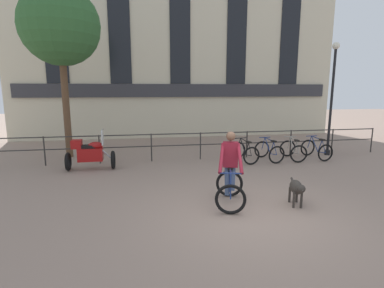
{
  "coord_description": "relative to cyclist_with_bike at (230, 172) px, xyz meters",
  "views": [
    {
      "loc": [
        -2.3,
        -5.89,
        2.69
      ],
      "look_at": [
        -0.75,
        2.86,
        1.05
      ],
      "focal_mm": 28.0,
      "sensor_mm": 36.0,
      "label": 1
    }
  ],
  "objects": [
    {
      "name": "ground_plane",
      "position": [
        0.22,
        -0.66,
        -0.76
      ],
      "size": [
        60.0,
        60.0,
        0.0
      ],
      "primitive_type": "plane",
      "color": "gray"
    },
    {
      "name": "canal_railing",
      "position": [
        0.22,
        4.54,
        -0.05
      ],
      "size": [
        15.05,
        0.05,
        1.05
      ],
      "color": "#2D2B28",
      "rests_on": "ground_plane"
    },
    {
      "name": "building_facade",
      "position": [
        0.22,
        10.33,
        4.7
      ],
      "size": [
        18.0,
        0.72,
        10.97
      ],
      "color": "beige",
      "rests_on": "ground_plane"
    },
    {
      "name": "cyclist_with_bike",
      "position": [
        0.0,
        0.0,
        0.0
      ],
      "size": [
        0.97,
        1.31,
        1.7
      ],
      "rotation": [
        0.0,
        0.0,
        -0.28
      ],
      "color": "black",
      "rests_on": "ground_plane"
    },
    {
      "name": "dog",
      "position": [
        1.47,
        -0.46,
        -0.33
      ],
      "size": [
        0.38,
        0.92,
        0.62
      ],
      "rotation": [
        0.0,
        0.0,
        -0.22
      ],
      "color": "#332D28",
      "rests_on": "ground_plane"
    },
    {
      "name": "parked_motorcycle",
      "position": [
        -3.73,
        3.69,
        -0.2
      ],
      "size": [
        1.58,
        0.63,
        1.35
      ],
      "rotation": [
        0.0,
        0.0,
        1.57
      ],
      "color": "black",
      "rests_on": "ground_plane"
    },
    {
      "name": "parked_bicycle_near_lamp",
      "position": [
        1.77,
        3.88,
        -0.41
      ],
      "size": [
        0.82,
        1.2,
        0.86
      ],
      "rotation": [
        0.0,
        0.0,
        3.29
      ],
      "color": "black",
      "rests_on": "ground_plane"
    },
    {
      "name": "parked_bicycle_mid_left",
      "position": [
        2.75,
        3.88,
        -0.41
      ],
      "size": [
        0.79,
        1.18,
        0.86
      ],
      "rotation": [
        0.0,
        0.0,
        3.26
      ],
      "color": "black",
      "rests_on": "ground_plane"
    },
    {
      "name": "parked_bicycle_mid_right",
      "position": [
        3.73,
        3.88,
        -0.41
      ],
      "size": [
        0.77,
        1.17,
        0.86
      ],
      "rotation": [
        0.0,
        0.0,
        3.04
      ],
      "color": "black",
      "rests_on": "ground_plane"
    },
    {
      "name": "parked_bicycle_far_end",
      "position": [
        4.72,
        3.88,
        -0.41
      ],
      "size": [
        0.76,
        1.17,
        0.86
      ],
      "rotation": [
        0.0,
        0.0,
        3.24
      ],
      "color": "black",
      "rests_on": "ground_plane"
    },
    {
      "name": "street_lamp",
      "position": [
        5.57,
        4.4,
        1.75
      ],
      "size": [
        0.28,
        0.28,
        4.48
      ],
      "color": "black",
      "rests_on": "ground_plane"
    },
    {
      "name": "tree_canalside_left",
      "position": [
        -4.86,
        5.85,
        4.21
      ],
      "size": [
        2.94,
        2.94,
        6.47
      ],
      "color": "brown",
      "rests_on": "ground_plane"
    }
  ]
}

